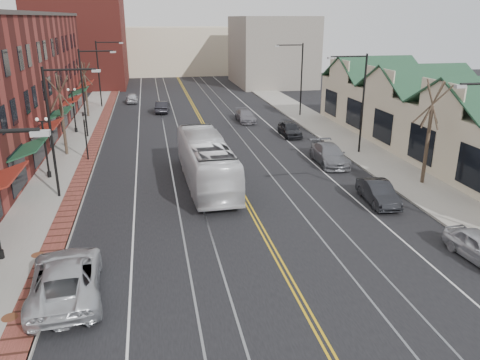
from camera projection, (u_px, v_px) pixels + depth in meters
name	position (u px, v px, depth m)	size (l,w,h in m)	color
ground	(320.00, 335.00, 16.88)	(160.00, 160.00, 0.00)	black
sidewalk_left	(62.00, 177.00, 33.24)	(4.00, 120.00, 0.15)	gray
sidewalk_right	(375.00, 159.00, 37.54)	(4.00, 120.00, 0.15)	gray
building_right	(446.00, 129.00, 37.89)	(8.00, 36.00, 4.60)	beige
backdrop_left	(81.00, 42.00, 76.58)	(14.00, 18.00, 14.00)	maroon
backdrop_mid	(174.00, 50.00, 94.18)	(22.00, 14.00, 9.00)	beige
backdrop_right	(271.00, 51.00, 78.00)	(12.00, 16.00, 11.00)	slate
streetlight_l_1	(57.00, 120.00, 28.07)	(3.33, 0.25, 8.00)	black
streetlight_l_2	(87.00, 84.00, 42.90)	(3.33, 0.25, 8.00)	black
streetlight_l_3	(102.00, 67.00, 57.73)	(3.33, 0.25, 8.00)	black
streetlight_r_1	(358.00, 94.00, 37.59)	(3.33, 0.25, 8.00)	black
streetlight_r_2	(298.00, 72.00, 52.42)	(3.33, 0.25, 8.00)	black
lamppost_l_2	(46.00, 149.00, 32.39)	(0.84, 0.28, 4.27)	black
lamppost_l_3	(74.00, 111.00, 45.37)	(0.84, 0.28, 4.27)	black
tree_left_near	(62.00, 114.00, 37.58)	(1.78, 1.37, 6.48)	#382B21
tree_left_far	(86.00, 88.00, 52.48)	(1.66, 1.28, 6.02)	#382B21
tree_right_mid	(429.00, 131.00, 30.86)	(1.90, 1.46, 6.93)	#382B21
manhole_mid	(10.00, 317.00, 17.60)	(0.60, 0.60, 0.02)	#592D19
manhole_far	(38.00, 255.00, 22.23)	(0.60, 0.60, 0.02)	#592D19
traffic_signal	(85.00, 132.00, 36.45)	(0.18, 0.15, 3.80)	black
transit_bus	(206.00, 161.00, 31.60)	(2.73, 11.66, 3.25)	white
parked_suv	(66.00, 278.00, 19.00)	(2.72, 5.91, 1.64)	silver
parked_car_b	(378.00, 193.00, 28.62)	(1.45, 4.15, 1.37)	black
parked_car_c	(329.00, 155.00, 36.33)	(2.10, 5.17, 1.50)	slate
parked_car_d	(290.00, 129.00, 44.82)	(1.64, 4.07, 1.39)	black
distant_car_left	(162.00, 107.00, 56.07)	(1.46, 4.17, 1.38)	black
distant_car_right	(245.00, 116.00, 51.10)	(1.78, 4.38, 1.27)	slate
distant_car_far	(132.00, 98.00, 62.39)	(1.51, 3.74, 1.27)	#BBBCC3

